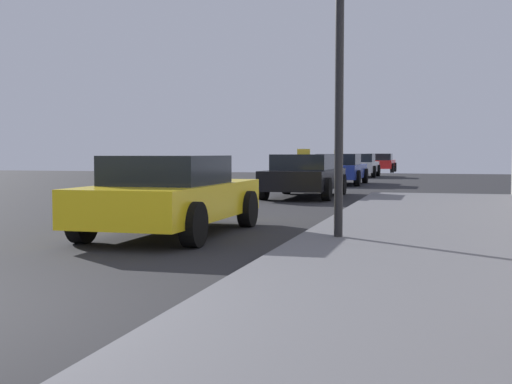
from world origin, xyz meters
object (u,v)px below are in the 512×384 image
object	(u,v)px
street_lamp	(340,9)
car_black	(305,175)
car_blue	(339,169)
car_red	(380,163)
car_white	(359,165)
car_yellow	(172,195)

from	to	relation	value
street_lamp	car_black	size ratio (longest dim) A/B	1.00
car_black	car_blue	distance (m)	8.40
car_blue	car_red	bearing A→B (deg)	89.76
car_red	car_black	bearing A→B (deg)	-89.75
car_blue	car_white	xyz separation A→B (m)	(-0.24, 9.40, -0.00)
car_yellow	car_blue	xyz separation A→B (m)	(0.07, 18.01, 0.00)
car_black	car_white	size ratio (longest dim) A/B	1.10
car_black	car_white	bearing A→B (deg)	91.42
car_yellow	car_white	size ratio (longest dim) A/B	1.02
car_yellow	car_black	xyz separation A→B (m)	(0.27, 9.61, 0.00)
street_lamp	car_red	size ratio (longest dim) A/B	1.12
car_black	car_red	world-z (taller)	car_black
car_blue	car_yellow	bearing A→B (deg)	-90.23
car_white	car_red	world-z (taller)	same
car_yellow	car_red	size ratio (longest dim) A/B	1.04
car_black	car_blue	bearing A→B (deg)	91.35
car_white	car_red	size ratio (longest dim) A/B	1.01
car_black	car_yellow	bearing A→B (deg)	-91.61
street_lamp	car_blue	bearing A→B (deg)	98.26
car_yellow	car_white	distance (m)	27.41
street_lamp	car_black	distance (m)	10.98
car_black	car_blue	world-z (taller)	same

